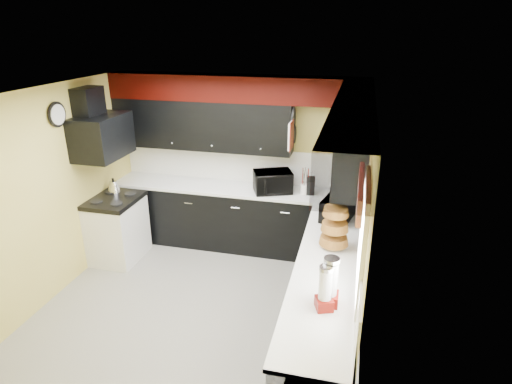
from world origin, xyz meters
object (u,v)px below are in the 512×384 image
at_px(toaster_oven, 273,182).
at_px(knife_block, 311,186).
at_px(microwave, 338,209).
at_px(utensil_crock, 305,189).
at_px(kettle, 114,187).

relative_size(toaster_oven, knife_block, 2.13).
height_order(toaster_oven, microwave, toaster_oven).
bearing_deg(toaster_oven, utensil_crock, -17.59).
bearing_deg(utensil_crock, microwave, -56.04).
height_order(microwave, kettle, microwave).
height_order(toaster_oven, kettle, toaster_oven).
height_order(utensil_crock, kettle, utensil_crock).
bearing_deg(microwave, toaster_oven, 66.86).
distance_m(microwave, utensil_crock, 0.88).
relative_size(microwave, knife_block, 1.98).
relative_size(microwave, kettle, 2.76).
bearing_deg(utensil_crock, kettle, -168.82).
xyz_separation_m(microwave, utensil_crock, (-0.49, 0.73, -0.06)).
distance_m(microwave, knife_block, 0.83).
xyz_separation_m(toaster_oven, kettle, (-2.19, -0.48, -0.09)).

